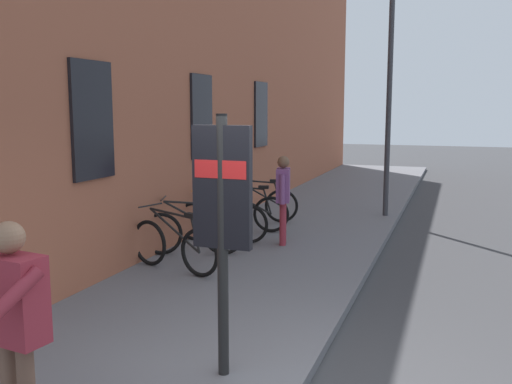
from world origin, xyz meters
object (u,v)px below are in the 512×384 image
object	(u,v)px
bicycle_end_of_row	(222,221)
pedestrian_near_bus	(283,191)
transit_info_sign	(222,204)
bicycle_leaning_wall	(174,246)
tourist_with_hotdogs	(11,313)
bicycle_under_window	(193,232)
street_lamp	(390,66)
bicycle_beside_lamp	(258,204)
bicycle_by_door	(245,212)

from	to	relation	value
bicycle_end_of_row	pedestrian_near_bus	distance (m)	1.28
bicycle_end_of_row	transit_info_sign	xyz separation A→B (m)	(-4.86, -2.07, 1.21)
bicycle_leaning_wall	tourist_with_hotdogs	distance (m)	4.67
bicycle_leaning_wall	bicycle_under_window	bearing A→B (deg)	8.68
transit_info_sign	street_lamp	distance (m)	8.72
bicycle_under_window	transit_info_sign	bearing A→B (deg)	-150.64
bicycle_beside_lamp	transit_info_sign	distance (m)	7.24
transit_info_sign	bicycle_end_of_row	bearing A→B (deg)	23.08
bicycle_by_door	transit_info_sign	world-z (taller)	transit_info_sign
bicycle_end_of_row	bicycle_beside_lamp	size ratio (longest dim) A/B	1.02
tourist_with_hotdogs	bicycle_leaning_wall	bearing A→B (deg)	13.79
bicycle_beside_lamp	bicycle_end_of_row	bearing A→B (deg)	179.86
bicycle_under_window	bicycle_end_of_row	size ratio (longest dim) A/B	0.96
pedestrian_near_bus	tourist_with_hotdogs	xyz separation A→B (m)	(-6.68, -0.05, 0.07)
pedestrian_near_bus	tourist_with_hotdogs	bearing A→B (deg)	-179.58
transit_info_sign	pedestrian_near_bus	bearing A→B (deg)	10.72
pedestrian_near_bus	tourist_with_hotdogs	world-z (taller)	tourist_with_hotdogs
bicycle_beside_lamp	pedestrian_near_bus	distance (m)	2.18
bicycle_end_of_row	transit_info_sign	size ratio (longest dim) A/B	0.74
transit_info_sign	pedestrian_near_bus	world-z (taller)	transit_info_sign
bicycle_end_of_row	street_lamp	bearing A→B (deg)	-34.47
bicycle_end_of_row	street_lamp	world-z (taller)	street_lamp
bicycle_end_of_row	transit_info_sign	distance (m)	5.42
bicycle_leaning_wall	street_lamp	world-z (taller)	street_lamp
bicycle_beside_lamp	tourist_with_hotdogs	distance (m)	8.57
bicycle_by_door	tourist_with_hotdogs	world-z (taller)	tourist_with_hotdogs
bicycle_leaning_wall	bicycle_by_door	xyz separation A→B (m)	(2.99, -0.03, 0.00)
transit_info_sign	street_lamp	size ratio (longest dim) A/B	0.42
bicycle_under_window	bicycle_beside_lamp	bearing A→B (deg)	-1.75
tourist_with_hotdogs	street_lamp	size ratio (longest dim) A/B	0.29
pedestrian_near_bus	street_lamp	xyz separation A→B (m)	(3.48, -1.40, 2.39)
bicycle_leaning_wall	bicycle_end_of_row	distance (m)	2.00
bicycle_end_of_row	tourist_with_hotdogs	xyz separation A→B (m)	(-6.49, -1.16, 0.65)
bicycle_end_of_row	bicycle_beside_lamp	bearing A→B (deg)	-0.14
tourist_with_hotdogs	street_lamp	bearing A→B (deg)	-7.59
street_lamp	tourist_with_hotdogs	bearing A→B (deg)	172.41
bicycle_beside_lamp	tourist_with_hotdogs	bearing A→B (deg)	-172.19
transit_info_sign	tourist_with_hotdogs	distance (m)	1.95
bicycle_end_of_row	transit_info_sign	bearing A→B (deg)	-156.92
bicycle_end_of_row	pedestrian_near_bus	world-z (taller)	pedestrian_near_bus
tourist_with_hotdogs	bicycle_under_window	bearing A→B (deg)	12.90
bicycle_beside_lamp	transit_info_sign	bearing A→B (deg)	-163.17
tourist_with_hotdogs	street_lamp	xyz separation A→B (m)	(10.16, -1.35, 2.32)
transit_info_sign	tourist_with_hotdogs	xyz separation A→B (m)	(-1.63, 0.91, -0.56)
bicycle_leaning_wall	bicycle_end_of_row	bearing A→B (deg)	1.76
bicycle_end_of_row	bicycle_beside_lamp	distance (m)	1.97
bicycle_leaning_wall	pedestrian_near_bus	bearing A→B (deg)	-25.77
bicycle_leaning_wall	street_lamp	distance (m)	6.85
bicycle_end_of_row	tourist_with_hotdogs	size ratio (longest dim) A/B	1.05
bicycle_leaning_wall	tourist_with_hotdogs	bearing A→B (deg)	-166.21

